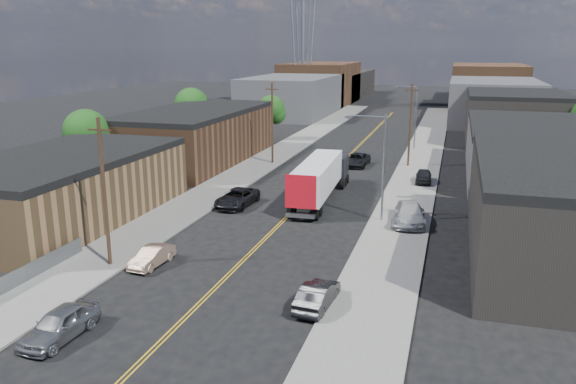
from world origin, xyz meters
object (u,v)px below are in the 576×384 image
Objects in this scene: semi_truck at (322,176)px; car_left_c at (237,198)px; car_left_b at (152,257)px; car_right_lot_c at (424,176)px; car_right_lot_b at (410,213)px; car_ahead_truck at (357,160)px; car_right_oncoming at (317,295)px; car_right_lot_a at (408,217)px; car_left_a at (60,324)px.

car_left_c is at bearing -148.82° from semi_truck.
car_left_b is 32.94m from car_right_lot_c.
car_ahead_truck is (-8.15, 21.85, -0.20)m from car_right_lot_b.
car_right_oncoming is 16.65m from car_right_lot_a.
car_left_c is 1.01× the size of car_right_lot_b.
car_right_oncoming is 0.79× the size of car_right_lot_b.
semi_truck is 2.73× the size of car_left_c.
car_right_lot_a is at bearing -93.32° from car_right_lot_c.
car_right_lot_a is at bearing -98.41° from car_right_oncoming.
car_right_lot_c is (9.03, 9.08, -1.46)m from semi_truck.
car_left_b is 21.11m from car_right_lot_b.
car_right_lot_b is (15.80, 13.99, 0.32)m from car_left_b.
semi_truck is 10.57m from car_right_lot_b.
car_ahead_truck is at bearing 137.77° from car_right_lot_c.
car_left_a reaches higher than car_left_c.
car_left_a is 1.14× the size of car_right_lot_c.
car_right_lot_b is at bearing -1.20° from car_left_c.
car_left_a is at bearing -120.31° from car_right_lot_a.
car_right_oncoming is 31.87m from car_right_lot_c.
car_left_b is at bearing -121.26° from car_right_lot_c.
car_left_b is (-0.51, 9.96, -0.15)m from car_left_a.
car_right_lot_c is at bearing 71.02° from car_left_a.
car_right_lot_b is 23.32m from car_ahead_truck.
car_right_lot_a is (8.71, -6.29, -1.48)m from semi_truck.
semi_truck is 8.42m from car_left_c.
car_right_oncoming is (11.60, 7.10, -0.07)m from car_left_a.
car_right_lot_b is at bearing -67.19° from car_ahead_truck.
car_right_lot_b is at bearing 84.29° from car_right_lot_a.
car_right_lot_a is at bearing -67.88° from car_ahead_truck.
car_right_lot_c is 0.75× the size of car_ahead_truck.
car_right_lot_c is (16.04, 28.76, 0.20)m from car_left_b.
car_ahead_truck is (7.52, 20.75, -0.03)m from car_left_c.
car_left_a is 9.98m from car_left_b.
car_left_b is at bearing -99.71° from car_ahead_truck.
car_ahead_truck is at bearing 112.53° from car_right_lot_a.
car_right_lot_a is at bearing 44.80° from car_left_b.
car_right_lot_b reaches higher than car_left_c.
car_left_b is 0.81× the size of car_right_lot_a.
car_left_a is at bearing -86.35° from car_left_c.
car_right_lot_c is at bearing 80.59° from car_right_lot_b.
car_left_b is at bearing -136.80° from car_right_lot_a.
car_right_lot_b is 14.78m from car_right_lot_c.
car_left_c is at bearing 167.52° from car_right_lot_b.
car_left_c is at bearing -141.41° from car_right_lot_c.
car_right_oncoming is (12.11, -2.86, 0.09)m from car_left_b.
car_ahead_truck is (-4.46, 38.69, 0.03)m from car_right_oncoming.
car_ahead_truck is (-8.07, 22.43, -0.06)m from car_right_lot_a.
car_left_c is (-6.88, -4.61, -1.51)m from semi_truck.
car_left_a is 25.04m from car_left_c.
car_left_c reaches higher than car_left_b.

